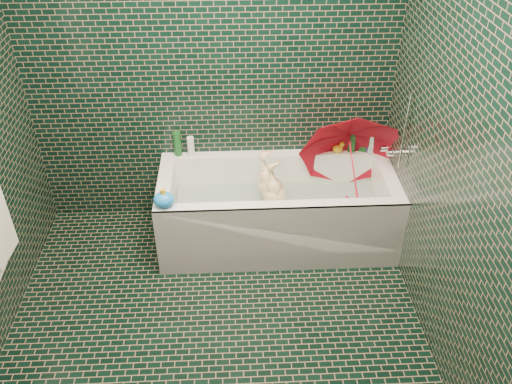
{
  "coord_description": "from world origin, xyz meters",
  "views": [
    {
      "loc": [
        0.14,
        -2.14,
        2.7
      ],
      "look_at": [
        0.29,
        0.82,
        0.57
      ],
      "focal_mm": 38.0,
      "sensor_mm": 36.0,
      "label": 1
    }
  ],
  "objects_px": {
    "rubber_duck": "(338,148)",
    "child": "(278,206)",
    "umbrella": "(353,166)",
    "bathtub": "(277,216)",
    "bath_toy": "(164,200)"
  },
  "relations": [
    {
      "from": "bathtub",
      "to": "bath_toy",
      "type": "relative_size",
      "value": 10.96
    },
    {
      "from": "bathtub",
      "to": "child",
      "type": "xyz_separation_m",
      "value": [
        0.01,
        -0.01,
        0.1
      ]
    },
    {
      "from": "child",
      "to": "umbrella",
      "type": "xyz_separation_m",
      "value": [
        0.54,
        0.07,
        0.29
      ]
    },
    {
      "from": "bathtub",
      "to": "bath_toy",
      "type": "xyz_separation_m",
      "value": [
        -0.77,
        -0.29,
        0.4
      ]
    },
    {
      "from": "umbrella",
      "to": "bath_toy",
      "type": "height_order",
      "value": "umbrella"
    },
    {
      "from": "bathtub",
      "to": "umbrella",
      "type": "distance_m",
      "value": 0.67
    },
    {
      "from": "child",
      "to": "umbrella",
      "type": "distance_m",
      "value": 0.61
    },
    {
      "from": "umbrella",
      "to": "bathtub",
      "type": "bearing_deg",
      "value": -163.39
    },
    {
      "from": "child",
      "to": "bath_toy",
      "type": "bearing_deg",
      "value": -83.42
    },
    {
      "from": "child",
      "to": "rubber_duck",
      "type": "xyz_separation_m",
      "value": [
        0.48,
        0.34,
        0.28
      ]
    },
    {
      "from": "bathtub",
      "to": "bath_toy",
      "type": "height_order",
      "value": "bath_toy"
    },
    {
      "from": "rubber_duck",
      "to": "child",
      "type": "bearing_deg",
      "value": -155.62
    },
    {
      "from": "child",
      "to": "bath_toy",
      "type": "height_order",
      "value": "bath_toy"
    },
    {
      "from": "rubber_duck",
      "to": "bath_toy",
      "type": "xyz_separation_m",
      "value": [
        -1.26,
        -0.62,
        0.02
      ]
    },
    {
      "from": "child",
      "to": "rubber_duck",
      "type": "height_order",
      "value": "rubber_duck"
    }
  ]
}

